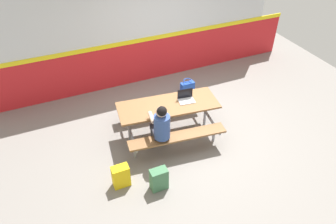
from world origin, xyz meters
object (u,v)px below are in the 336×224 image
at_px(backpack_dark, 121,176).
at_px(satchel_spare, 159,179).
at_px(student_nearer, 161,126).
at_px(laptop_silver, 186,98).
at_px(tote_bag_bright, 187,88).
at_px(picnic_table_main, 168,111).

distance_m(backpack_dark, satchel_spare, 0.67).
relative_size(student_nearer, backpack_dark, 2.74).
height_order(student_nearer, satchel_spare, student_nearer).
xyz_separation_m(backpack_dark, satchel_spare, (0.58, -0.32, 0.00)).
bearing_deg(laptop_silver, backpack_dark, -151.06).
relative_size(student_nearer, laptop_silver, 3.51).
distance_m(student_nearer, satchel_spare, 0.98).
relative_size(tote_bag_bright, satchel_spare, 0.98).
bearing_deg(laptop_silver, tote_bag_bright, 61.48).
height_order(picnic_table_main, tote_bag_bright, picnic_table_main).
relative_size(picnic_table_main, satchel_spare, 4.74).
bearing_deg(laptop_silver, satchel_spare, -131.54).
relative_size(picnic_table_main, laptop_silver, 6.07).
height_order(backpack_dark, tote_bag_bright, backpack_dark).
distance_m(laptop_silver, satchel_spare, 1.79).
xyz_separation_m(picnic_table_main, student_nearer, (-0.37, -0.52, 0.13)).
xyz_separation_m(picnic_table_main, tote_bag_bright, (0.99, 1.10, -0.38)).
bearing_deg(student_nearer, satchel_spare, -115.37).
distance_m(student_nearer, laptop_silver, 0.92).
bearing_deg(student_nearer, laptop_silver, 33.62).
xyz_separation_m(backpack_dark, tote_bag_bright, (2.31, 2.05, -0.02)).
bearing_deg(backpack_dark, picnic_table_main, 35.96).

